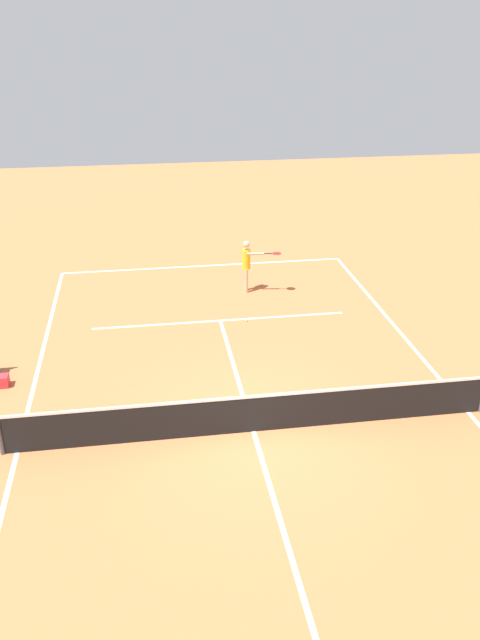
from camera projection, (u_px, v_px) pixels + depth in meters
ground_plane at (253, 431)px, 15.06m from camera, size 60.00×60.00×0.00m
court_lines at (253, 431)px, 15.06m from camera, size 10.58×22.10×0.01m
tennis_net at (254, 413)px, 14.85m from camera, size 11.18×0.10×1.07m
player_serving at (248, 262)px, 22.18m from camera, size 1.29×0.70×1.81m
tennis_ball at (247, 320)px, 20.42m from camera, size 0.07×0.07×0.07m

